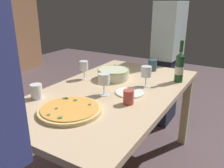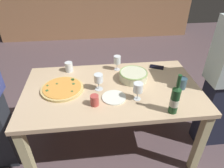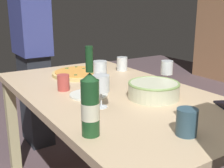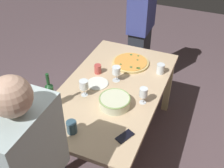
% 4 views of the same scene
% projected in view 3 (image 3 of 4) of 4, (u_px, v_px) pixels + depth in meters
% --- Properties ---
extents(dining_table, '(1.60, 0.90, 0.75)m').
position_uv_depth(dining_table, '(112.00, 107.00, 1.65)').
color(dining_table, '#D1B28A').
rests_on(dining_table, ground).
extents(pizza, '(0.38, 0.38, 0.03)m').
position_uv_depth(pizza, '(80.00, 73.00, 2.00)').
color(pizza, '#D8BC71').
rests_on(pizza, dining_table).
extents(serving_bowl, '(0.27, 0.27, 0.09)m').
position_uv_depth(serving_bowl, '(154.00, 89.00, 1.50)').
color(serving_bowl, beige).
rests_on(serving_bowl, dining_table).
extents(wine_bottle, '(0.07, 0.07, 0.34)m').
position_uv_depth(wine_bottle, '(90.00, 104.00, 1.05)').
color(wine_bottle, '#1D4A24').
rests_on(wine_bottle, dining_table).
extents(wine_glass_near_pizza, '(0.08, 0.08, 0.16)m').
position_uv_depth(wine_glass_near_pizza, '(101.00, 85.00, 1.35)').
color(wine_glass_near_pizza, white).
rests_on(wine_glass_near_pizza, dining_table).
extents(wine_glass_by_bottle, '(0.08, 0.08, 0.15)m').
position_uv_depth(wine_glass_by_bottle, '(100.00, 69.00, 1.69)').
color(wine_glass_by_bottle, white).
rests_on(wine_glass_by_bottle, dining_table).
extents(wine_glass_far_left, '(0.07, 0.07, 0.16)m').
position_uv_depth(wine_glass_far_left, '(167.00, 69.00, 1.70)').
color(wine_glass_far_left, white).
rests_on(wine_glass_far_left, dining_table).
extents(cup_amber, '(0.08, 0.08, 0.10)m').
position_uv_depth(cup_amber, '(122.00, 64.00, 2.13)').
color(cup_amber, white).
rests_on(cup_amber, dining_table).
extents(cup_ceramic, '(0.08, 0.08, 0.10)m').
position_uv_depth(cup_ceramic, '(187.00, 122.00, 1.07)').
color(cup_ceramic, '#325062').
rests_on(cup_ceramic, dining_table).
extents(cup_spare, '(0.07, 0.07, 0.09)m').
position_uv_depth(cup_spare, '(63.00, 82.00, 1.64)').
color(cup_spare, '#BE4841').
rests_on(cup_spare, dining_table).
extents(side_plate, '(0.21, 0.21, 0.01)m').
position_uv_depth(side_plate, '(88.00, 94.00, 1.55)').
color(side_plate, white).
rests_on(side_plate, dining_table).
extents(person_host, '(0.39, 0.24, 1.65)m').
position_uv_depth(person_host, '(32.00, 51.00, 2.46)').
color(person_host, '#2A2F38').
rests_on(person_host, ground).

